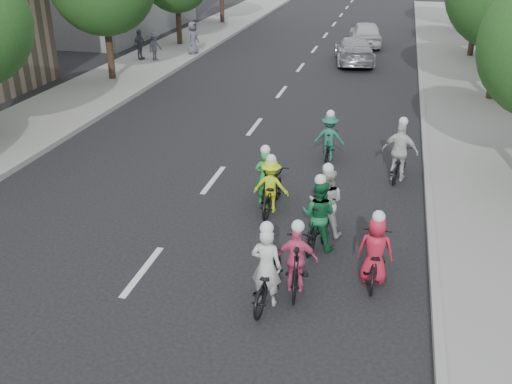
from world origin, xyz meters
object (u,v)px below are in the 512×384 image
at_px(cyclist_0, 267,275).
at_px(cyclist_3, 297,262).
at_px(cyclist_7, 329,141).
at_px(cyclist_8, 399,158).
at_px(cyclist_1, 319,219).
at_px(follow_car_lead, 354,50).
at_px(spectator_0, 155,46).
at_px(cyclist_2, 271,189).
at_px(cyclist_4, 375,256).
at_px(follow_car_trail, 365,33).
at_px(cyclist_5, 266,182).
at_px(spectator_1, 140,44).
at_px(spectator_2, 193,38).
at_px(cyclist_6, 326,209).

xyz_separation_m(cyclist_0, cyclist_3, (0.49, 0.57, 0.03)).
bearing_deg(cyclist_7, cyclist_8, 155.06).
xyz_separation_m(cyclist_1, follow_car_lead, (-0.88, 19.75, 0.01)).
height_order(cyclist_7, spectator_0, same).
distance_m(cyclist_2, cyclist_4, 3.82).
bearing_deg(cyclist_3, spectator_0, -64.75).
xyz_separation_m(cyclist_7, follow_car_trail, (-0.22, 19.41, 0.12)).
relative_size(cyclist_1, follow_car_trail, 0.44).
bearing_deg(cyclist_5, cyclist_1, 120.62).
distance_m(cyclist_0, spectator_1, 22.72).
height_order(cyclist_3, cyclist_7, cyclist_7).
height_order(cyclist_4, spectator_2, spectator_2).
xyz_separation_m(cyclist_6, follow_car_trail, (-0.74, 24.24, 0.09)).
bearing_deg(cyclist_4, cyclist_3, 25.16).
distance_m(cyclist_4, spectator_0, 22.25).
relative_size(cyclist_3, cyclist_6, 1.01).
xyz_separation_m(cyclist_0, cyclist_4, (1.99, 1.25, -0.01)).
bearing_deg(cyclist_7, follow_car_trail, -88.08).
xyz_separation_m(cyclist_3, cyclist_7, (-0.26, 7.23, 0.02)).
height_order(cyclist_4, follow_car_trail, cyclist_4).
bearing_deg(cyclist_5, cyclist_4, 124.46).
xyz_separation_m(cyclist_1, cyclist_7, (-0.44, 5.45, -0.06)).
relative_size(cyclist_4, follow_car_lead, 0.37).
bearing_deg(follow_car_trail, follow_car_lead, 78.86).
xyz_separation_m(follow_car_trail, spectator_1, (-11.49, -7.60, 0.20)).
height_order(cyclist_1, cyclist_4, cyclist_1).
relative_size(cyclist_5, follow_car_lead, 0.37).
relative_size(follow_car_trail, spectator_1, 2.75).
height_order(cyclist_0, follow_car_lead, cyclist_0).
height_order(cyclist_7, cyclist_8, cyclist_8).
relative_size(cyclist_7, spectator_1, 1.02).
height_order(cyclist_0, cyclist_5, cyclist_0).
distance_m(cyclist_2, spectator_0, 18.53).
xyz_separation_m(cyclist_2, spectator_1, (-10.71, 15.71, 0.36)).
distance_m(follow_car_trail, spectator_2, 10.74).
height_order(cyclist_4, cyclist_8, cyclist_8).
relative_size(spectator_1, spectator_2, 0.90).
height_order(cyclist_2, spectator_2, spectator_2).
relative_size(cyclist_7, cyclist_8, 0.86).
xyz_separation_m(cyclist_0, cyclist_6, (0.75, 2.97, 0.08)).
xyz_separation_m(spectator_1, spectator_2, (2.30, 2.04, 0.09)).
distance_m(cyclist_4, spectator_2, 23.25).
distance_m(cyclist_0, cyclist_5, 4.43).
bearing_deg(follow_car_lead, cyclist_8, 90.96).
bearing_deg(spectator_0, cyclist_7, -122.38).
distance_m(follow_car_lead, spectator_2, 8.97).
relative_size(cyclist_6, spectator_1, 1.15).
bearing_deg(cyclist_7, cyclist_6, 97.46).
bearing_deg(cyclist_1, cyclist_5, -40.55).
bearing_deg(cyclist_4, cyclist_6, -53.73).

